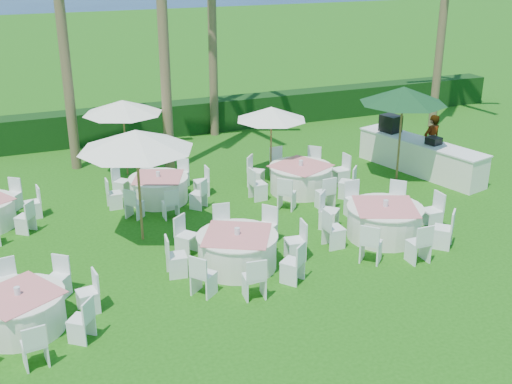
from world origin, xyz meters
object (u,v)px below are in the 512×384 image
banquet_table_a (20,311)px  umbrella_c (123,107)px  banquet_table_c (384,221)px  banquet_table_e (159,188)px  banquet_table_f (301,178)px  umbrella_b (136,140)px  staff_person (431,141)px  banquet_table_b (237,250)px  umbrella_green (403,95)px  umbrella_d (271,113)px  buffet_table (419,155)px

banquet_table_a → umbrella_c: bearing=65.2°
banquet_table_a → banquet_table_c: bearing=5.8°
banquet_table_e → umbrella_c: size_ratio=1.18×
banquet_table_f → banquet_table_a: bearing=-151.0°
banquet_table_f → banquet_table_e: bearing=168.3°
umbrella_b → staff_person: bearing=10.6°
banquet_table_f → banquet_table_c: bearing=-81.3°
banquet_table_a → umbrella_b: bearing=45.1°
banquet_table_b → umbrella_green: bearing=28.1°
umbrella_green → banquet_table_a: bearing=-159.0°
banquet_table_f → umbrella_b: (-5.08, -1.46, 2.16)m
banquet_table_b → umbrella_d: size_ratio=1.41×
banquet_table_a → umbrella_c: 8.96m
umbrella_green → buffet_table: (1.00, 0.28, -2.10)m
banquet_table_f → umbrella_b: 5.71m
banquet_table_b → umbrella_green: size_ratio=1.11×
banquet_table_c → staff_person: staff_person is taller
banquet_table_b → banquet_table_f: size_ratio=1.00×
banquet_table_e → umbrella_b: umbrella_b is taller
umbrella_green → buffet_table: umbrella_green is taller
umbrella_c → umbrella_d: 4.58m
umbrella_c → staff_person: umbrella_c is taller
banquet_table_f → staff_person: 4.96m
banquet_table_e → umbrella_green: size_ratio=1.00×
buffet_table → staff_person: 0.76m
banquet_table_a → umbrella_b: 4.83m
banquet_table_b → umbrella_b: bearing=126.6°
banquet_table_c → banquet_table_f: (-0.55, 3.63, -0.01)m
umbrella_b → umbrella_green: bearing=8.9°
banquet_table_b → umbrella_c: 7.46m
banquet_table_c → umbrella_green: umbrella_green is taller
umbrella_b → umbrella_d: bearing=30.9°
banquet_table_e → buffet_table: 8.39m
banquet_table_a → umbrella_c: size_ratio=1.21×
buffet_table → umbrella_c: bearing=159.2°
banquet_table_c → banquet_table_f: banquet_table_c is taller
banquet_table_a → umbrella_green: size_ratio=1.03×
banquet_table_a → banquet_table_f: bearing=29.0°
buffet_table → umbrella_d: bearing=165.2°
umbrella_d → umbrella_b: bearing=-149.1°
banquet_table_c → banquet_table_e: banquet_table_c is taller
banquet_table_b → buffet_table: buffet_table is taller
banquet_table_b → banquet_table_f: bearing=47.5°
banquet_table_e → umbrella_c: umbrella_c is taller
banquet_table_f → buffet_table: size_ratio=0.70×
staff_person → umbrella_b: bearing=2.5°
banquet_table_e → staff_person: bearing=-2.7°
umbrella_d → buffet_table: bearing=-14.8°
banquet_table_f → staff_person: staff_person is taller
banquet_table_f → umbrella_d: umbrella_d is taller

